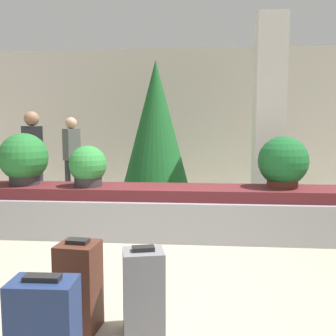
% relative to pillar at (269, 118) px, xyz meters
% --- Properties ---
extents(ground_plane, '(18.00, 18.00, 0.00)m').
position_rel_pillar_xyz_m(ground_plane, '(-1.51, -2.85, -1.60)').
color(ground_plane, '#9E937F').
extents(back_wall, '(18.00, 0.06, 3.20)m').
position_rel_pillar_xyz_m(back_wall, '(-1.51, 2.41, 0.00)').
color(back_wall, beige).
rests_on(back_wall, ground_plane).
extents(carousel, '(7.64, 0.87, 0.66)m').
position_rel_pillar_xyz_m(carousel, '(-1.51, -1.17, -1.28)').
color(carousel, '#9E9EA3').
rests_on(carousel, ground_plane).
extents(pillar, '(0.46, 0.46, 3.20)m').
position_rel_pillar_xyz_m(pillar, '(0.00, 0.00, 0.00)').
color(pillar, silver).
rests_on(pillar, ground_plane).
extents(suitcase_1, '(0.33, 0.29, 0.63)m').
position_rel_pillar_xyz_m(suitcase_1, '(-1.48, -3.62, -1.29)').
color(suitcase_1, slate).
rests_on(suitcase_1, ground_plane).
extents(suitcase_2, '(0.37, 0.24, 0.65)m').
position_rel_pillar_xyz_m(suitcase_2, '(-1.95, -4.21, -1.29)').
color(suitcase_2, navy).
rests_on(suitcase_2, ground_plane).
extents(suitcase_3, '(0.30, 0.29, 0.67)m').
position_rel_pillar_xyz_m(suitcase_3, '(-1.95, -3.61, -1.28)').
color(suitcase_3, '#472319').
rests_on(suitcase_3, ground_plane).
extents(potted_plant_0, '(0.67, 0.67, 0.71)m').
position_rel_pillar_xyz_m(potted_plant_0, '(-3.51, -1.16, -0.58)').
color(potted_plant_0, '#2D2D2D').
rests_on(potted_plant_0, carousel).
extents(potted_plant_1, '(0.51, 0.51, 0.55)m').
position_rel_pillar_xyz_m(potted_plant_1, '(-2.58, -1.24, -0.67)').
color(potted_plant_1, '#2D2D2D').
rests_on(potted_plant_1, carousel).
extents(potted_plant_2, '(0.66, 0.66, 0.68)m').
position_rel_pillar_xyz_m(potted_plant_2, '(0.00, -1.11, -0.61)').
color(potted_plant_2, '#4C2319').
rests_on(potted_plant_2, carousel).
extents(traveler_0, '(0.36, 0.28, 1.71)m').
position_rel_pillar_xyz_m(traveler_0, '(-3.80, -0.23, -0.57)').
color(traveler_0, '#282833').
rests_on(traveler_0, ground_plane).
extents(traveler_1, '(0.32, 0.37, 1.65)m').
position_rel_pillar_xyz_m(traveler_1, '(-3.67, 1.24, -0.62)').
color(traveler_1, '#282833').
rests_on(traveler_1, ground_plane).
extents(decorated_tree, '(1.28, 1.28, 2.58)m').
position_rel_pillar_xyz_m(decorated_tree, '(-1.84, 0.28, -0.22)').
color(decorated_tree, '#4C331E').
rests_on(decorated_tree, ground_plane).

